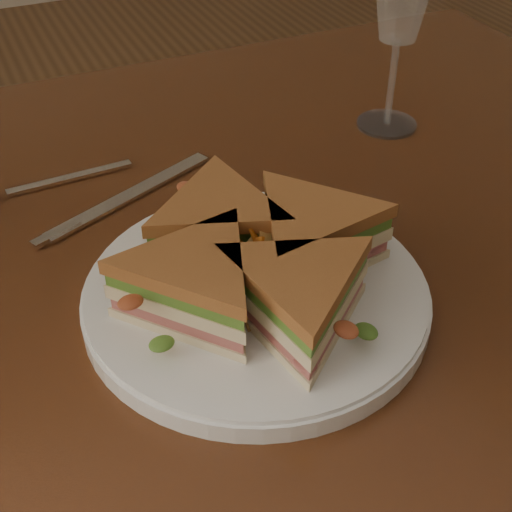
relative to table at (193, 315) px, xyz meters
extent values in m
cube|color=#36190C|center=(0.00, 0.00, 0.08)|extent=(1.20, 0.80, 0.04)
cylinder|color=black|center=(0.54, 0.34, -0.30)|extent=(0.06, 0.06, 0.71)
cylinder|color=white|center=(0.02, -0.11, 0.11)|extent=(0.28, 0.28, 0.02)
cube|color=silver|center=(-0.08, 0.14, 0.10)|extent=(0.13, 0.02, 0.00)
cube|color=silver|center=(-0.03, 0.08, 0.10)|extent=(0.19, 0.09, 0.00)
cube|color=silver|center=(-0.11, 0.05, 0.10)|extent=(0.05, 0.03, 0.00)
cylinder|color=white|center=(0.29, 0.11, 0.10)|extent=(0.07, 0.07, 0.00)
cylinder|color=white|center=(0.29, 0.11, 0.15)|extent=(0.01, 0.01, 0.10)
camera|label=1|loc=(-0.16, -0.51, 0.49)|focal=50.00mm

